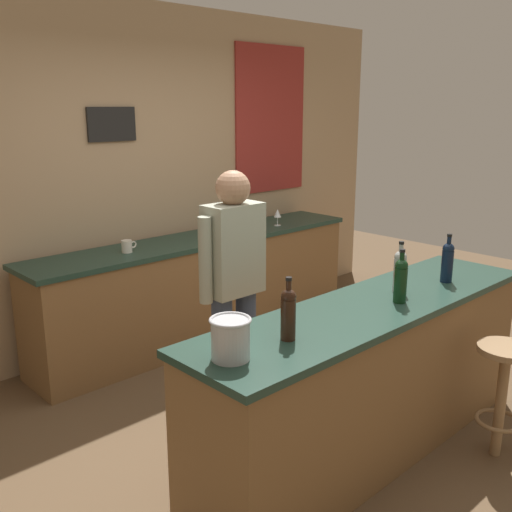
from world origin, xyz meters
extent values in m
plane|color=brown|center=(0.00, 0.00, 0.00)|extent=(10.00, 10.00, 0.00)
cube|color=tan|center=(0.00, 2.03, 1.40)|extent=(6.00, 0.06, 2.80)
cube|color=black|center=(-0.20, 1.99, 1.84)|extent=(0.42, 0.02, 0.26)
cube|color=maroon|center=(1.56, 1.99, 1.85)|extent=(0.92, 0.02, 1.40)
cube|color=brown|center=(0.00, -0.40, 0.44)|extent=(2.42, 0.57, 0.88)
cube|color=#1E382D|center=(0.00, -0.40, 0.90)|extent=(2.47, 0.60, 0.04)
cube|color=brown|center=(0.40, 1.65, 0.43)|extent=(3.07, 0.53, 0.86)
cube|color=#1E382D|center=(0.40, 1.65, 0.88)|extent=(3.13, 0.56, 0.04)
cylinder|color=#384766|center=(-0.22, 0.41, 0.43)|extent=(0.13, 0.13, 0.86)
cylinder|color=#384766|center=(-0.42, 0.41, 0.43)|extent=(0.13, 0.13, 0.86)
cube|color=#9EA38E|center=(-0.32, 0.41, 1.14)|extent=(0.36, 0.20, 0.56)
sphere|color=#A87A5B|center=(-0.32, 0.41, 1.51)|extent=(0.21, 0.21, 0.21)
cylinder|color=#9EA38E|center=(-0.10, 0.41, 1.11)|extent=(0.08, 0.08, 0.52)
cylinder|color=#9EA38E|center=(-0.54, 0.41, 1.11)|extent=(0.08, 0.08, 0.52)
cylinder|color=olive|center=(0.51, -0.95, 0.32)|extent=(0.06, 0.06, 0.65)
torus|color=olive|center=(0.51, -0.95, 0.22)|extent=(0.26, 0.26, 0.02)
cylinder|color=olive|center=(0.51, -0.95, 0.66)|extent=(0.32, 0.32, 0.03)
cylinder|color=black|center=(-0.72, -0.42, 1.02)|extent=(0.07, 0.07, 0.20)
sphere|color=black|center=(-0.72, -0.42, 1.13)|extent=(0.07, 0.07, 0.07)
cylinder|color=black|center=(-0.72, -0.42, 1.17)|extent=(0.03, 0.03, 0.09)
cylinder|color=black|center=(-0.72, -0.42, 1.22)|extent=(0.03, 0.03, 0.02)
cylinder|color=black|center=(0.12, -0.49, 1.02)|extent=(0.07, 0.07, 0.20)
sphere|color=black|center=(0.12, -0.49, 1.13)|extent=(0.07, 0.07, 0.07)
cylinder|color=black|center=(0.12, -0.49, 1.17)|extent=(0.03, 0.03, 0.09)
cylinder|color=black|center=(0.12, -0.49, 1.22)|extent=(0.03, 0.03, 0.02)
cylinder|color=#999E99|center=(0.28, -0.38, 1.02)|extent=(0.07, 0.07, 0.20)
sphere|color=#999E99|center=(0.28, -0.38, 1.13)|extent=(0.07, 0.07, 0.07)
cylinder|color=#999E99|center=(0.28, -0.38, 1.17)|extent=(0.03, 0.03, 0.09)
cylinder|color=black|center=(0.28, -0.38, 1.22)|extent=(0.03, 0.03, 0.02)
cylinder|color=black|center=(0.67, -0.47, 1.02)|extent=(0.07, 0.07, 0.20)
sphere|color=black|center=(0.67, -0.47, 1.13)|extent=(0.07, 0.07, 0.07)
cylinder|color=black|center=(0.67, -0.47, 1.17)|extent=(0.03, 0.03, 0.09)
cylinder|color=black|center=(0.67, -0.47, 1.22)|extent=(0.03, 0.03, 0.02)
cylinder|color=#B7BABF|center=(-1.06, -0.40, 1.01)|extent=(0.17, 0.17, 0.18)
torus|color=#B7BABF|center=(-1.06, -0.40, 1.10)|extent=(0.19, 0.19, 0.02)
cylinder|color=silver|center=(0.55, 1.66, 0.90)|extent=(0.06, 0.06, 0.00)
cylinder|color=silver|center=(0.55, 1.66, 0.94)|extent=(0.01, 0.01, 0.07)
cone|color=silver|center=(0.55, 1.66, 1.02)|extent=(0.07, 0.07, 0.08)
cylinder|color=silver|center=(0.80, 1.59, 0.90)|extent=(0.06, 0.06, 0.00)
cylinder|color=silver|center=(0.80, 1.59, 0.94)|extent=(0.01, 0.01, 0.07)
cone|color=silver|center=(0.80, 1.59, 1.02)|extent=(0.07, 0.07, 0.08)
cylinder|color=silver|center=(1.02, 1.75, 0.90)|extent=(0.06, 0.06, 0.00)
cylinder|color=silver|center=(1.02, 1.75, 0.94)|extent=(0.01, 0.01, 0.07)
cone|color=silver|center=(1.02, 1.75, 1.02)|extent=(0.07, 0.07, 0.08)
cylinder|color=silver|center=(1.22, 1.55, 0.90)|extent=(0.06, 0.06, 0.00)
cylinder|color=silver|center=(1.22, 1.55, 0.94)|extent=(0.01, 0.01, 0.07)
cone|color=silver|center=(1.22, 1.55, 1.02)|extent=(0.07, 0.07, 0.08)
cylinder|color=silver|center=(-0.34, 1.63, 0.95)|extent=(0.08, 0.08, 0.09)
torus|color=silver|center=(-0.28, 1.63, 0.95)|extent=(0.06, 0.01, 0.06)
camera|label=1|loc=(-2.58, -2.18, 1.99)|focal=40.82mm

